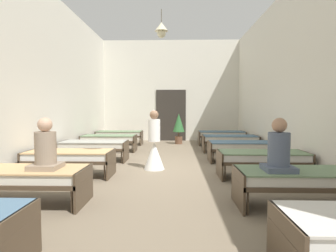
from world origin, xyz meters
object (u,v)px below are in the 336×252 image
(bed_left_row_4, at_px, (109,139))
(bed_right_row_4, at_px, (230,139))
(bed_left_row_2, at_px, (70,157))
(patient_seated_primary, at_px, (46,150))
(bed_right_row_5, at_px, (221,134))
(bed_left_row_1, at_px, (25,177))
(patient_seated_secondary, at_px, (279,152))
(bed_right_row_1, at_px, (299,179))
(potted_plant, at_px, (179,125))
(bed_right_row_3, at_px, (242,146))
(bed_right_row_2, at_px, (262,158))
(bed_left_row_3, at_px, (94,146))
(bed_left_row_5, at_px, (120,134))
(nurse_near_aisle, at_px, (154,148))

(bed_left_row_4, bearing_deg, bed_right_row_4, 0.00)
(bed_left_row_2, xyz_separation_m, patient_seated_primary, (0.35, -1.89, 0.43))
(bed_right_row_5, bearing_deg, bed_left_row_1, -119.80)
(bed_right_row_5, bearing_deg, patient_seated_secondary, -92.67)
(bed_left_row_1, bearing_deg, bed_left_row_4, 90.00)
(bed_left_row_2, distance_m, bed_left_row_4, 3.72)
(bed_left_row_2, bearing_deg, bed_right_row_4, 41.12)
(bed_left_row_4, xyz_separation_m, patient_seated_secondary, (3.91, -5.65, 0.43))
(bed_left_row_2, distance_m, patient_seated_secondary, 4.38)
(bed_right_row_1, height_order, potted_plant, potted_plant)
(bed_right_row_3, distance_m, bed_right_row_5, 3.72)
(bed_left_row_2, bearing_deg, bed_right_row_3, 23.58)
(bed_right_row_2, xyz_separation_m, potted_plant, (-1.77, 5.90, 0.37))
(bed_right_row_2, bearing_deg, bed_left_row_2, 180.00)
(patient_seated_primary, bearing_deg, bed_left_row_3, 95.34)
(bed_right_row_4, relative_size, potted_plant, 1.46)
(bed_left_row_5, height_order, bed_right_row_5, same)
(patient_seated_primary, distance_m, patient_seated_secondary, 3.56)
(bed_right_row_3, distance_m, patient_seated_secondary, 3.83)
(bed_right_row_1, bearing_deg, bed_right_row_3, 90.00)
(bed_left_row_5, height_order, potted_plant, potted_plant)
(bed_left_row_4, xyz_separation_m, bed_left_row_5, (0.00, 1.86, 0.00))
(potted_plant, bearing_deg, patient_seated_primary, -105.33)
(bed_left_row_3, distance_m, bed_left_row_5, 3.72)
(bed_right_row_1, distance_m, bed_left_row_2, 4.65)
(bed_left_row_5, relative_size, patient_seated_primary, 2.38)
(bed_left_row_5, distance_m, nurse_near_aisle, 5.13)
(bed_left_row_3, height_order, patient_seated_primary, patient_seated_primary)
(bed_right_row_1, distance_m, bed_right_row_3, 3.72)
(bed_left_row_4, relative_size, bed_left_row_5, 1.00)
(bed_left_row_3, xyz_separation_m, patient_seated_secondary, (3.91, -3.79, 0.43))
(bed_right_row_1, bearing_deg, potted_plant, 102.87)
(bed_left_row_1, distance_m, bed_right_row_3, 5.65)
(bed_right_row_3, relative_size, patient_seated_primary, 2.38)
(bed_left_row_2, relative_size, bed_left_row_4, 1.00)
(bed_right_row_4, xyz_separation_m, bed_right_row_5, (0.00, 1.86, 0.00))
(patient_seated_primary, distance_m, potted_plant, 8.08)
(bed_left_row_5, distance_m, patient_seated_primary, 7.49)
(bed_right_row_2, bearing_deg, bed_right_row_3, 90.00)
(bed_right_row_1, xyz_separation_m, bed_left_row_4, (-4.26, 5.58, 0.00))
(bed_right_row_3, bearing_deg, bed_left_row_1, -138.88)
(bed_left_row_2, distance_m, bed_right_row_2, 4.26)
(bed_left_row_5, height_order, nurse_near_aisle, nurse_near_aisle)
(bed_right_row_3, xyz_separation_m, bed_right_row_4, (0.00, 1.86, 0.00))
(bed_right_row_1, xyz_separation_m, potted_plant, (-1.77, 7.76, 0.37))
(bed_left_row_1, height_order, bed_right_row_1, same)
(bed_left_row_3, bearing_deg, bed_left_row_5, 90.00)
(bed_right_row_5, distance_m, patient_seated_secondary, 7.53)
(bed_left_row_5, distance_m, bed_right_row_5, 4.26)
(bed_right_row_1, xyz_separation_m, nurse_near_aisle, (-2.43, 2.64, 0.09))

